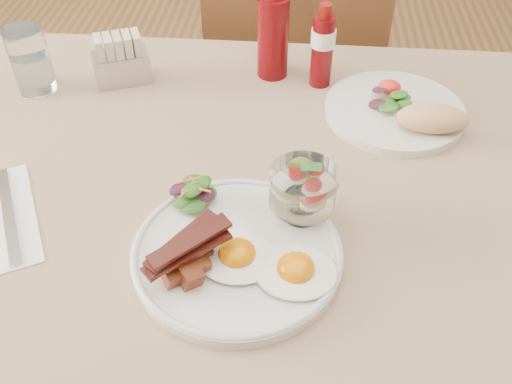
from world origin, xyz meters
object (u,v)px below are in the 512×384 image
Objects in this scene: main_plate at (237,254)px; sugar_caddy at (121,62)px; chair_far at (293,80)px; water_glass at (32,64)px; fruit_cup at (303,188)px; second_plate at (403,111)px; table at (281,225)px; ketchup_bottle at (273,36)px; hot_sauce_bottle at (323,47)px.

main_plate is 2.42× the size of sugar_caddy.
sugar_caddy is (-0.32, -0.40, 0.27)m from chair_far.
chair_far is at bearing 86.25° from main_plate.
main_plate is 2.36× the size of water_glass.
water_glass is at bearing 148.37° from fruit_cup.
chair_far is 0.57m from second_plate.
second_plate is (0.20, 0.19, 0.11)m from table.
sugar_caddy is 0.97× the size of water_glass.
sugar_caddy is (-0.51, 0.08, 0.02)m from second_plate.
second_plate is at bearing -28.80° from ketchup_bottle.
main_plate is 1.64× the size of ketchup_bottle.
hot_sauce_bottle is at bearing 79.49° from table.
hot_sauce_bottle is (0.02, 0.37, 0.01)m from fruit_cup.
second_plate is 1.56× the size of hot_sauce_bottle.
second_plate is at bearing -35.82° from hot_sauce_bottle.
hot_sauce_bottle is (0.05, -0.37, 0.30)m from chair_far.
chair_far is 5.95× the size of hot_sauce_bottle.
water_glass is (-0.41, 0.38, 0.04)m from main_plate.
table is 0.18m from fruit_cup.
table is 8.51× the size of hot_sauce_bottle.
fruit_cup is 0.49m from sugar_caddy.
chair_far reaches higher than water_glass.
main_plate is (-0.05, -0.81, 0.24)m from chair_far.
fruit_cup is 0.58m from water_glass.
chair_far is 3.82× the size of second_plate.
water_glass reaches higher than table.
table is at bearing 70.50° from main_plate.
chair_far reaches higher than sugar_caddy.
fruit_cup is 0.32m from second_plate.
sugar_caddy is (-0.37, -0.02, -0.03)m from hot_sauce_bottle.
ketchup_bottle reaches higher than hot_sauce_bottle.
sugar_caddy is at bearing -170.22° from ketchup_bottle.
chair_far is at bearing 29.12° from sugar_caddy.
water_glass reaches higher than second_plate.
hot_sauce_bottle is 0.37m from sugar_caddy.
hot_sauce_bottle is (0.11, 0.44, 0.07)m from main_plate.
water_glass reaches higher than fruit_cup.
fruit_cup is 0.79× the size of water_glass.
chair_far is at bearing 90.00° from table.
main_plate is 1.15× the size of second_plate.
fruit_cup is at bearing -122.25° from second_plate.
main_plate is 0.46m from hot_sauce_bottle.
sugar_caddy is (-0.32, 0.27, 0.13)m from table.
sugar_caddy is at bearing 15.00° from water_glass.
chair_far is 8.05× the size of sugar_caddy.
hot_sauce_bottle reaches higher than fruit_cup.
chair_far is 7.82× the size of water_glass.
second_plate is 0.67m from water_glass.
ketchup_bottle is at bearing 164.41° from hot_sauce_bottle.
hot_sauce_bottle reaches higher than table.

